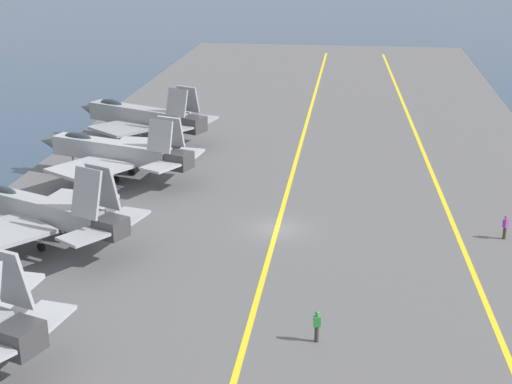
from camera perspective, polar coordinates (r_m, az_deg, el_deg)
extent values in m
plane|color=navy|center=(58.34, 1.53, -3.02)|extent=(2000.00, 2000.00, 0.00)
cube|color=#565659|center=(58.26, 1.53, -2.84)|extent=(184.38, 47.89, 0.40)
cube|color=yellow|center=(58.45, 14.50, -3.18)|extent=(165.81, 7.24, 0.01)
cube|color=yellow|center=(58.19, 1.53, -2.65)|extent=(165.94, 0.36, 0.01)
cube|color=#38383A|center=(39.89, -16.78, -10.14)|extent=(2.45, 2.36, 1.45)
cube|color=#9EA3A8|center=(40.11, -17.51, -5.99)|extent=(1.66, 2.32, 3.32)
cube|color=#9EA3A8|center=(41.58, -15.10, -8.72)|extent=(3.12, 2.55, 0.20)
cube|color=#93999E|center=(56.75, -15.60, -1.19)|extent=(5.96, 10.97, 1.51)
cube|color=#38383A|center=(52.27, -10.47, -2.54)|extent=(2.33, 2.38, 1.28)
ellipsoid|color=#232D38|center=(58.98, -17.97, 0.07)|extent=(1.87, 2.86, 0.83)
cube|color=#93999E|center=(54.70, -17.66, -2.72)|extent=(6.82, 6.83, 0.28)
cube|color=#93999E|center=(58.72, -13.08, -0.81)|extent=(5.60, 5.65, 0.28)
cube|color=#93999E|center=(51.71, -12.23, -0.09)|extent=(1.77, 2.36, 3.21)
cube|color=#93999E|center=(52.80, -11.06, 0.39)|extent=(1.77, 2.36, 3.21)
cube|color=#93999E|center=(51.12, -12.45, -3.19)|extent=(3.52, 3.34, 0.20)
cube|color=#93999E|center=(54.06, -9.34, -1.74)|extent=(3.23, 2.75, 0.20)
cylinder|color=#B2B2B7|center=(55.87, -15.41, -3.32)|extent=(0.16, 0.16, 1.80)
cylinder|color=black|center=(56.10, -15.35, -3.89)|extent=(0.44, 0.64, 0.60)
cylinder|color=#B2B2B7|center=(57.22, -13.90, -2.65)|extent=(0.16, 0.16, 1.80)
cylinder|color=black|center=(57.44, -13.85, -3.21)|extent=(0.44, 0.64, 0.60)
cube|color=#9EA3A8|center=(70.24, -10.47, 2.98)|extent=(5.27, 11.64, 1.68)
cone|color=#5B5E60|center=(74.34, -14.74, 3.55)|extent=(2.21, 2.60, 1.59)
cube|color=#38383A|center=(66.49, -5.60, 2.30)|extent=(2.43, 2.41, 1.43)
ellipsoid|color=#232D38|center=(72.13, -12.81, 3.90)|extent=(1.77, 2.99, 0.92)
cube|color=#9EA3A8|center=(67.33, -12.01, 1.69)|extent=(7.56, 7.35, 0.28)
cube|color=#9EA3A8|center=(73.07, -8.50, 3.27)|extent=(6.11, 5.48, 0.28)
cube|color=#9EA3A8|center=(65.83, -7.00, 4.05)|extent=(1.50, 2.37, 2.66)
cube|color=#9EA3A8|center=(67.27, -6.20, 4.41)|extent=(1.50, 2.37, 2.66)
cube|color=#9EA3A8|center=(64.92, -6.97, 1.83)|extent=(3.51, 3.28, 0.20)
cube|color=#9EA3A8|center=(68.56, -4.97, 2.83)|extent=(3.09, 2.60, 0.20)
cylinder|color=#B2B2B7|center=(73.26, -13.16, 2.12)|extent=(0.16, 0.16, 1.62)
cylinder|color=black|center=(73.41, -13.13, 1.74)|extent=(0.40, 0.64, 0.60)
cylinder|color=#B2B2B7|center=(69.12, -10.16, 1.31)|extent=(0.16, 0.16, 1.62)
cylinder|color=black|center=(69.28, -10.14, 0.91)|extent=(0.40, 0.64, 0.60)
cylinder|color=#B2B2B7|center=(70.95, -9.07, 1.83)|extent=(0.16, 0.16, 1.62)
cylinder|color=black|center=(71.09, -9.04, 1.44)|extent=(0.40, 0.64, 0.60)
cube|color=gray|center=(82.05, -8.56, 5.51)|extent=(6.50, 11.54, 1.79)
cone|color=#5B5E60|center=(86.56, -12.08, 6.00)|extent=(2.47, 2.74, 1.70)
cube|color=#38383A|center=(77.80, -4.55, 4.92)|extent=(2.67, 2.60, 1.52)
ellipsoid|color=#232D38|center=(84.18, -10.48, 6.34)|extent=(2.08, 3.03, 0.99)
cube|color=gray|center=(79.59, -9.79, 4.59)|extent=(6.79, 6.88, 0.28)
cube|color=gray|center=(84.34, -6.93, 5.54)|extent=(5.45, 5.86, 0.28)
cube|color=gray|center=(77.30, -5.78, 6.50)|extent=(1.69, 2.39, 2.66)
cube|color=gray|center=(78.77, -4.95, 6.76)|extent=(1.69, 2.39, 2.66)
cube|color=gray|center=(76.30, -5.86, 4.60)|extent=(3.58, 3.43, 0.20)
cube|color=gray|center=(79.88, -3.86, 5.31)|extent=(3.27, 2.86, 0.20)
cylinder|color=#B2B2B7|center=(85.30, -10.78, 4.69)|extent=(0.16, 0.16, 1.71)
cylinder|color=black|center=(85.44, -10.76, 4.33)|extent=(0.45, 0.64, 0.60)
cylinder|color=#B2B2B7|center=(80.79, -8.41, 4.02)|extent=(0.16, 0.16, 1.71)
cylinder|color=black|center=(80.94, -8.39, 3.64)|extent=(0.45, 0.64, 0.60)
cylinder|color=#B2B2B7|center=(82.66, -7.30, 4.41)|extent=(0.16, 0.16, 1.71)
cylinder|color=black|center=(82.80, -7.28, 4.04)|extent=(0.45, 0.64, 0.60)
cylinder|color=#383328|center=(58.86, 17.62, -2.85)|extent=(0.24, 0.24, 0.91)
cube|color=purple|center=(58.60, 17.70, -2.18)|extent=(0.46, 0.44, 0.57)
sphere|color=tan|center=(58.46, 17.74, -1.80)|extent=(0.22, 0.22, 0.22)
sphere|color=purple|center=(58.44, 17.74, -1.75)|extent=(0.24, 0.24, 0.24)
cylinder|color=#383328|center=(43.07, 4.43, -10.25)|extent=(0.24, 0.24, 0.93)
cube|color=green|center=(42.71, 4.46, -9.36)|extent=(0.32, 0.42, 0.59)
sphere|color=#9E7051|center=(42.51, 4.47, -8.86)|extent=(0.22, 0.22, 0.22)
sphere|color=green|center=(42.48, 4.48, -8.79)|extent=(0.24, 0.24, 0.24)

